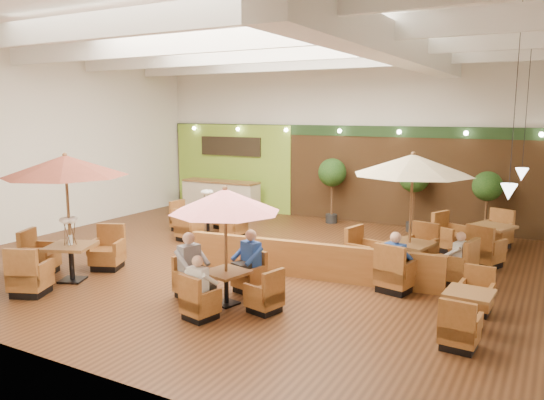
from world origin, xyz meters
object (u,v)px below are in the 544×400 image
Objects in this scene: table_5 at (478,240)px; topiary_2 at (487,189)px; topiary_1 at (414,180)px; diner_0 at (200,280)px; diner_1 at (249,255)px; diner_3 at (396,256)px; topiary_0 at (332,175)px; service_counter at (221,197)px; table_2 at (412,194)px; table_4 at (468,311)px; booth_divider at (308,260)px; table_3 at (208,220)px; table_0 at (65,190)px; table_1 at (225,223)px; diner_4 at (458,252)px; diner_2 at (191,259)px.

topiary_2 is (-0.09, 1.95, 1.09)m from table_5.
diner_0 is (-1.53, -8.92, -0.88)m from topiary_1.
diner_3 is (2.64, 1.45, -0.01)m from diner_1.
topiary_0 and topiary_1 have the same top height.
topiary_2 is at bearing 1.25° from service_counter.
table_4 is (1.63, -2.35, -1.58)m from table_2.
topiary_1 is (7.03, 0.20, 1.03)m from service_counter.
table_4 is (3.58, -1.28, -0.08)m from booth_divider.
topiary_1 is at bearing 38.24° from table_3.
diner_1 is 1.04× the size of diner_3.
booth_divider is at bearing -105.45° from table_5.
table_2 is 5.07m from diner_0.
table_2 reaches higher than table_0.
table_1 is 2.88× the size of diner_3.
table_3 is 1.18× the size of topiary_0.
booth_divider is 6.62m from topiary_2.
table_0 is 1.37× the size of topiary_0.
topiary_1 is 1.09× the size of topiary_2.
booth_divider is 2.71× the size of topiary_0.
diner_0 is at bearing -153.74° from table_4.
table_4 is at bearing -35.23° from service_counter.
diner_4 is at bearing 107.32° from table_4.
topiary_2 is at bearing 0.00° from topiary_1.
table_3 is at bearing 158.35° from table_4.
table_3 reaches higher than table_5.
table_5 is 1.49× the size of topiary_2.
diner_4 is at bearing 12.17° from table_2.
table_3 is 8.92m from table_4.
table_0 is at bearing -131.24° from topiary_2.
table_4 is 5.18m from table_5.
topiary_1 is at bearing -81.27° from diner_1.
table_5 is 6.48m from diner_1.
table_2 reaches higher than diner_1.
table_3 is at bearing 142.12° from table_1.
table_4 is (8.10, 1.41, -1.68)m from table_0.
table_2 is 3.37m from table_5.
table_3 is (1.68, -3.15, -0.16)m from service_counter.
topiary_2 reaches higher than table_4.
diner_2 is at bearing 65.65° from diner_1.
table_5 is 4.15× the size of diner_4.
topiary_0 is at bearing 103.50° from diner_0.
table_0 reaches higher than booth_divider.
table_0 is at bearing -140.95° from diner_3.
topiary_0 is at bearing 139.63° from diner_3.
table_1 is at bearing -44.84° from table_3.
table_1 is at bearing -122.85° from diner_3.
topiary_2 reaches higher than table_3.
table_4 is at bearing -22.69° from diner_3.
topiary_1 is at bearing -178.70° from diner_2.
table_0 is 4.06m from diner_0.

